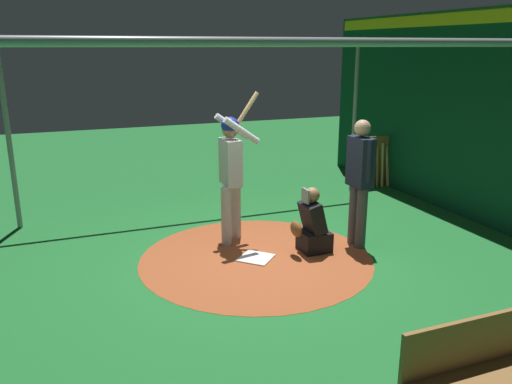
% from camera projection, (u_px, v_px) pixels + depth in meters
% --- Properties ---
extents(ground_plane, '(25.21, 25.21, 0.00)m').
position_uv_depth(ground_plane, '(256.00, 258.00, 7.08)').
color(ground_plane, '#1E6B2D').
extents(dirt_circle, '(3.19, 3.19, 0.01)m').
position_uv_depth(dirt_circle, '(256.00, 258.00, 7.08)').
color(dirt_circle, '#9E4C28').
rests_on(dirt_circle, ground).
extents(home_plate, '(0.59, 0.59, 0.01)m').
position_uv_depth(home_plate, '(256.00, 258.00, 7.08)').
color(home_plate, white).
rests_on(home_plate, dirt_circle).
extents(batter, '(0.68, 0.49, 2.19)m').
position_uv_depth(batter, '(231.00, 167.00, 7.41)').
color(batter, '#B3B3B7').
rests_on(batter, ground).
extents(catcher, '(0.58, 0.40, 0.94)m').
position_uv_depth(catcher, '(312.00, 227.00, 7.24)').
color(catcher, black).
rests_on(catcher, ground).
extents(umpire, '(0.23, 0.49, 1.84)m').
position_uv_depth(umpire, '(360.00, 176.00, 7.28)').
color(umpire, '#4C4C51').
rests_on(umpire, ground).
extents(back_wall, '(0.22, 9.21, 3.40)m').
position_uv_depth(back_wall, '(497.00, 119.00, 8.03)').
color(back_wall, '#0C3D26').
rests_on(back_wall, ground).
extents(cage_frame, '(6.23, 5.21, 2.87)m').
position_uv_depth(cage_frame, '(256.00, 107.00, 6.52)').
color(cage_frame, gray).
rests_on(cage_frame, ground).
extents(bat_rack, '(0.70, 0.20, 1.05)m').
position_uv_depth(bat_rack, '(381.00, 163.00, 10.61)').
color(bat_rack, olive).
rests_on(bat_rack, ground).
extents(bench, '(1.58, 0.36, 0.85)m').
position_uv_depth(bench, '(494.00, 369.00, 3.93)').
color(bench, olive).
rests_on(bench, ground).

